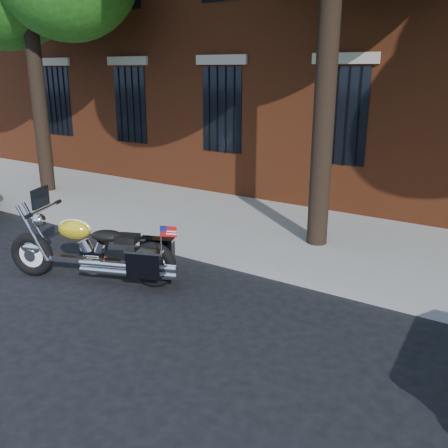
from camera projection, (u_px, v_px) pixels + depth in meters
The scene contains 4 objects.
ground at pixel (199, 303), 7.00m from camera, with size 120.00×120.00×0.00m, color black.
curb at pixel (249, 267), 8.07m from camera, with size 40.00×0.16×0.15m, color gray.
sidewalk at pixel (300, 236), 9.57m from camera, with size 40.00×3.60×0.15m, color gray.
motorcycle at pixel (99, 252), 7.55m from camera, with size 2.80×1.43×1.44m.
Camera 1 is at (3.82, -5.09, 3.14)m, focal length 40.00 mm.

